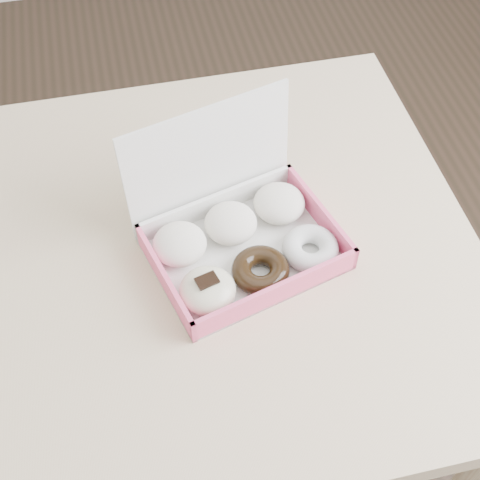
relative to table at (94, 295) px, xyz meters
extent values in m
plane|color=black|center=(0.00, 0.00, -0.67)|extent=(4.00, 4.00, 0.00)
cube|color=tan|center=(0.00, 0.00, 0.06)|extent=(1.20, 0.80, 0.04)
cylinder|color=tan|center=(0.55, 0.35, -0.32)|extent=(0.05, 0.05, 0.71)
cube|color=white|center=(0.24, -0.03, 0.08)|extent=(0.31, 0.26, 0.01)
cube|color=#FA5A86|center=(0.26, -0.12, 0.10)|extent=(0.26, 0.08, 0.05)
cube|color=white|center=(0.21, 0.06, 0.10)|extent=(0.26, 0.08, 0.05)
cube|color=#FA5A86|center=(0.11, -0.07, 0.10)|extent=(0.06, 0.19, 0.05)
cube|color=#FA5A86|center=(0.37, 0.00, 0.10)|extent=(0.06, 0.19, 0.05)
cube|color=white|center=(0.21, 0.08, 0.18)|extent=(0.27, 0.09, 0.20)
ellipsoid|color=white|center=(0.14, -0.01, 0.11)|extent=(0.10, 0.10, 0.05)
ellipsoid|color=white|center=(0.23, 0.01, 0.11)|extent=(0.10, 0.10, 0.05)
ellipsoid|color=white|center=(0.31, 0.04, 0.11)|extent=(0.10, 0.10, 0.05)
ellipsoid|color=beige|center=(0.17, -0.10, 0.11)|extent=(0.10, 0.10, 0.05)
cube|color=black|center=(0.17, -0.10, 0.13)|extent=(0.04, 0.03, 0.00)
torus|color=black|center=(0.25, -0.08, 0.10)|extent=(0.11, 0.11, 0.03)
torus|color=silver|center=(0.33, -0.06, 0.10)|extent=(0.11, 0.11, 0.03)
camera|label=1|loc=(0.10, -0.62, 0.89)|focal=50.00mm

